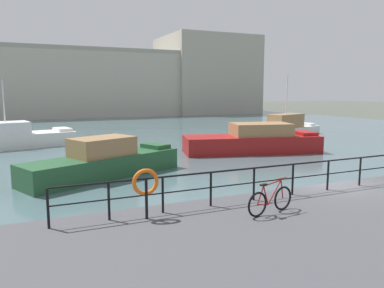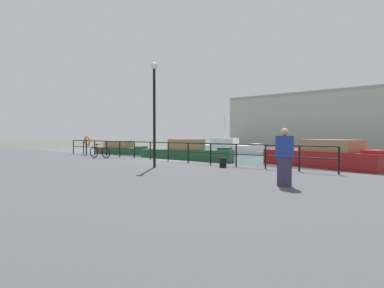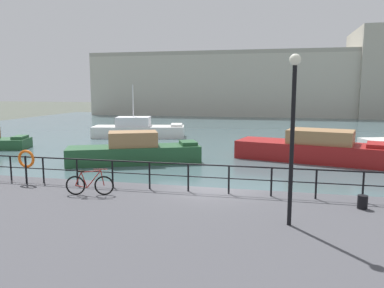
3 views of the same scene
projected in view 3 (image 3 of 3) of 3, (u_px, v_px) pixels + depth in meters
name	position (u px, v px, depth m)	size (l,w,h in m)	color
ground_plane	(214.00, 213.00, 15.15)	(240.00, 240.00, 0.00)	#4C5147
water_basin	(256.00, 132.00, 44.30)	(80.00, 60.00, 0.01)	#476066
quay_promenade	(168.00, 280.00, 8.80)	(56.00, 13.00, 1.05)	#47474C
harbor_building	(304.00, 83.00, 70.67)	(65.21, 16.20, 15.21)	#B2AD9E
moored_blue_motorboat	(135.00, 151.00, 25.28)	(8.87, 5.57, 2.11)	#23512D
moored_red_daysailer	(138.00, 129.00, 39.04)	(9.66, 4.81, 5.37)	white
moored_white_yacht	(312.00, 148.00, 26.09)	(10.32, 5.30, 2.16)	maroon
quay_railing	(208.00, 173.00, 14.19)	(20.14, 0.07, 1.08)	black
parked_bicycle	(90.00, 185.00, 13.87)	(1.74, 0.42, 0.98)	black
mooring_bollard	(363.00, 202.00, 12.32)	(0.32, 0.32, 0.44)	black
life_ring_stand	(26.00, 160.00, 15.54)	(0.75, 0.16, 1.40)	black
quay_lamp_post	(293.00, 119.00, 10.43)	(0.32, 0.32, 4.79)	black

